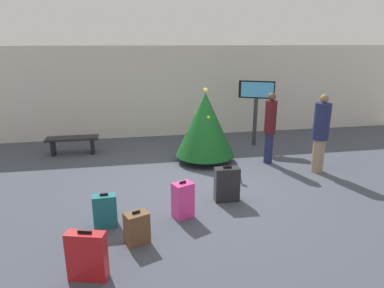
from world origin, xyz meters
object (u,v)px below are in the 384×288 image
object	(u,v)px
suitcase_2	(137,228)
flight_info_kiosk	(256,100)
traveller_1	(270,126)
suitcase_1	(87,256)
traveller_0	(321,132)
suitcase_3	(227,184)
suitcase_4	(183,200)
waiting_bench	(73,141)
holiday_tree	(205,124)
suitcase_0	(105,211)

from	to	relation	value
suitcase_2	flight_info_kiosk	bearing A→B (deg)	52.23
traveller_1	suitcase_1	size ratio (longest dim) A/B	2.53
traveller_0	suitcase_3	world-z (taller)	traveller_0
traveller_0	suitcase_4	bearing A→B (deg)	-155.26
suitcase_4	traveller_1	bearing A→B (deg)	42.92
suitcase_2	suitcase_3	bearing A→B (deg)	33.48
waiting_bench	suitcase_3	bearing A→B (deg)	-46.80
traveller_1	suitcase_3	world-z (taller)	traveller_1
holiday_tree	suitcase_2	distance (m)	4.03
flight_info_kiosk	suitcase_4	bearing A→B (deg)	-125.01
suitcase_0	suitcase_1	distance (m)	1.34
traveller_1	suitcase_4	bearing A→B (deg)	-137.08
waiting_bench	suitcase_3	size ratio (longest dim) A/B	1.95
traveller_0	suitcase_0	world-z (taller)	traveller_0
suitcase_2	traveller_1	bearing A→B (deg)	42.11
traveller_0	suitcase_4	size ratio (longest dim) A/B	2.73
flight_info_kiosk	suitcase_3	distance (m)	4.14
suitcase_0	suitcase_2	bearing A→B (deg)	-49.16
holiday_tree	suitcase_1	size ratio (longest dim) A/B	2.69
waiting_bench	suitcase_4	xyz separation A→B (m)	(2.45, -4.11, -0.03)
holiday_tree	suitcase_2	world-z (taller)	holiday_tree
holiday_tree	suitcase_4	bearing A→B (deg)	-109.98
holiday_tree	traveller_1	distance (m)	1.63
traveller_0	suitcase_0	xyz separation A→B (m)	(-4.86, -1.72, -0.70)
flight_info_kiosk	traveller_1	xyz separation A→B (m)	(-0.22, -1.61, -0.41)
waiting_bench	suitcase_1	xyz separation A→B (m)	(0.97, -5.53, -0.02)
suitcase_0	flight_info_kiosk	bearing A→B (deg)	44.79
traveller_1	suitcase_0	world-z (taller)	traveller_1
suitcase_0	holiday_tree	bearing A→B (deg)	51.02
flight_info_kiosk	suitcase_4	size ratio (longest dim) A/B	2.83
traveller_0	traveller_1	bearing A→B (deg)	139.10
traveller_0	suitcase_4	world-z (taller)	traveller_0
flight_info_kiosk	waiting_bench	world-z (taller)	flight_info_kiosk
waiting_bench	suitcase_0	size ratio (longest dim) A/B	2.29
traveller_0	suitcase_1	distance (m)	5.90
holiday_tree	traveller_0	size ratio (longest dim) A/B	1.03
suitcase_2	suitcase_3	distance (m)	2.13
traveller_0	suitcase_2	xyz separation A→B (m)	(-4.35, -2.30, -0.73)
suitcase_1	traveller_1	bearing A→B (deg)	43.26
holiday_tree	suitcase_2	bearing A→B (deg)	-117.88
suitcase_0	suitcase_1	bearing A→B (deg)	-96.39
suitcase_0	suitcase_3	distance (m)	2.35
suitcase_4	waiting_bench	bearing A→B (deg)	120.79
traveller_0	suitcase_0	distance (m)	5.20
holiday_tree	traveller_1	world-z (taller)	holiday_tree
suitcase_1	suitcase_2	bearing A→B (deg)	48.62
suitcase_0	waiting_bench	bearing A→B (deg)	104.86
suitcase_0	suitcase_3	size ratio (longest dim) A/B	0.85
flight_info_kiosk	waiting_bench	xyz separation A→B (m)	(-5.27, 0.07, -1.02)
holiday_tree	traveller_0	distance (m)	2.77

